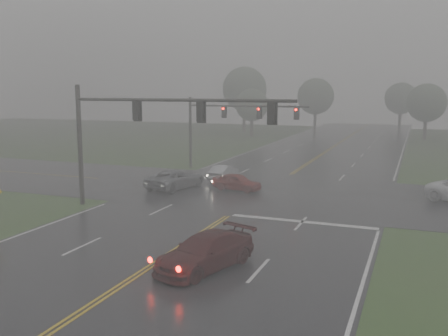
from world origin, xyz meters
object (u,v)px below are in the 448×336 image
at_px(sedan_silver, 224,180).
at_px(signal_gantry_far, 225,119).
at_px(car_grey, 176,188).
at_px(sedan_red, 237,190).
at_px(sedan_maroon, 205,269).
at_px(signal_gantry_near, 139,123).

height_order(sedan_silver, signal_gantry_far, signal_gantry_far).
bearing_deg(car_grey, signal_gantry_far, -79.06).
bearing_deg(sedan_red, signal_gantry_far, 35.11).
bearing_deg(sedan_maroon, car_grey, 139.36).
xyz_separation_m(sedan_maroon, signal_gantry_far, (-8.92, 25.14, 4.81)).
relative_size(sedan_maroon, sedan_red, 1.35).
height_order(sedan_maroon, car_grey, same).
bearing_deg(car_grey, sedan_maroon, 132.75).
xyz_separation_m(sedan_maroon, sedan_silver, (-6.95, 19.83, 0.00)).
xyz_separation_m(sedan_maroon, car_grey, (-9.08, 15.21, 0.00)).
bearing_deg(sedan_maroon, signal_gantry_far, 128.04).
distance_m(sedan_silver, signal_gantry_near, 12.97).
bearing_deg(signal_gantry_far, sedan_silver, -69.61).
bearing_deg(car_grey, signal_gantry_near, 110.70).
bearing_deg(signal_gantry_far, car_grey, -90.95).
xyz_separation_m(sedan_silver, signal_gantry_near, (-1.05, -11.68, 5.55)).
relative_size(sedan_red, signal_gantry_far, 0.32).
bearing_deg(sedan_silver, signal_gantry_near, 85.60).
relative_size(sedan_silver, signal_gantry_near, 0.26).
distance_m(sedan_maroon, signal_gantry_far, 27.10).
height_order(sedan_maroon, sedan_silver, sedan_maroon).
relative_size(sedan_red, signal_gantry_near, 0.26).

